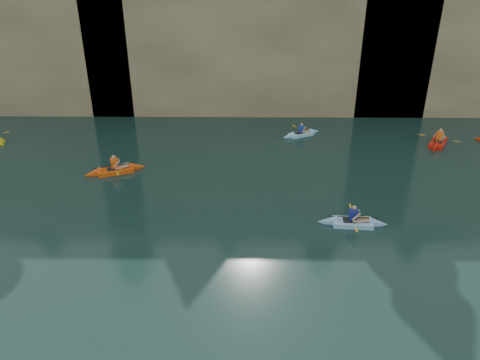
{
  "coord_description": "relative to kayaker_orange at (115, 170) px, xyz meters",
  "views": [
    {
      "loc": [
        1.06,
        -11.07,
        11.24
      ],
      "look_at": [
        0.89,
        5.27,
        3.0
      ],
      "focal_mm": 35.0,
      "sensor_mm": 36.0,
      "label": 1
    }
  ],
  "objects": [
    {
      "name": "kayaker_ltblue_mid",
      "position": [
        10.83,
        5.72,
        -0.03
      ],
      "size": [
        2.81,
        1.94,
        1.07
      ],
      "rotation": [
        0.0,
        0.0,
        0.47
      ],
      "color": "#96DAFB",
      "rests_on": "ground"
    },
    {
      "name": "cliff",
      "position": [
        6.05,
        17.94,
        5.84
      ],
      "size": [
        70.0,
        16.0,
        12.0
      ],
      "primitive_type": "cube",
      "color": "tan",
      "rests_on": "ground"
    },
    {
      "name": "sea_cave_east",
      "position": [
        16.05,
        9.89,
        2.09
      ],
      "size": [
        5.0,
        1.0,
        4.5
      ],
      "primitive_type": "cube",
      "color": "black",
      "rests_on": "ground"
    },
    {
      "name": "sea_cave_center",
      "position": [
        2.05,
        9.89,
        1.44
      ],
      "size": [
        3.5,
        1.0,
        3.2
      ],
      "primitive_type": "cube",
      "color": "black",
      "rests_on": "ground"
    },
    {
      "name": "ground",
      "position": [
        6.05,
        -12.06,
        -0.16
      ],
      "size": [
        160.0,
        160.0,
        0.0
      ],
      "primitive_type": "plane",
      "color": "black",
      "rests_on": "ground"
    },
    {
      "name": "cliff_slab_center",
      "position": [
        8.05,
        10.54,
        5.54
      ],
      "size": [
        24.0,
        2.4,
        11.4
      ],
      "primitive_type": "cube",
      "color": "tan",
      "rests_on": "ground"
    },
    {
      "name": "kayaker_red_far",
      "position": [
        19.3,
        4.28,
        0.0
      ],
      "size": [
        2.48,
        3.42,
        1.3
      ],
      "rotation": [
        0.0,
        0.0,
        1.03
      ],
      "color": "red",
      "rests_on": "ground"
    },
    {
      "name": "kayaker_ltblue_near",
      "position": [
        11.96,
        -5.27,
        -0.01
      ],
      "size": [
        3.16,
        2.42,
        1.23
      ],
      "rotation": [
        0.0,
        0.0,
        -0.07
      ],
      "color": "#94C3F8",
      "rests_on": "ground"
    },
    {
      "name": "kayaker_orange",
      "position": [
        0.0,
        0.0,
        0.0
      ],
      "size": [
        3.41,
        2.36,
        1.29
      ],
      "rotation": [
        0.0,
        0.0,
        0.39
      ],
      "color": "#E24C0E",
      "rests_on": "ground"
    }
  ]
}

